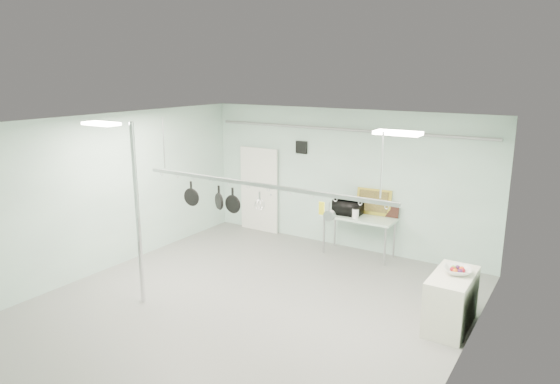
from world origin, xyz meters
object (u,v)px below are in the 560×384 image
Objects in this scene: chrome_pole at (138,216)px; pot_rack at (258,183)px; prep_table at (359,219)px; side_cabinet at (451,301)px; skillet_mid at (219,197)px; coffee_canister at (355,213)px; fruit_bowl at (458,271)px; microwave at (348,207)px; skillet_left at (191,193)px; skillet_right at (233,201)px.

chrome_pole is 0.67× the size of pot_rack.
prep_table reaches higher than side_cabinet.
skillet_mid reaches higher than prep_table.
coffee_canister is at bearing 97.03° from skillet_mid.
pot_rack is 3.46m from fruit_bowl.
microwave is (0.12, 3.31, -1.15)m from pot_rack.
skillet_left and skillet_right have the same top height.
microwave is 3.76m from skillet_left.
pot_rack is 7.81× the size of microwave.
pot_rack is at bearing 1.26° from skillet_right.
skillet_right reaches higher than microwave.
side_cabinet is at bearing 44.46° from skillet_mid.
chrome_pole is 7.58× the size of fruit_bowl.
skillet_mid is (-0.83, 0.00, -0.35)m from pot_rack.
chrome_pole is 2.67× the size of side_cabinet.
prep_table is (2.30, 4.20, -0.77)m from chrome_pole.
skillet_right is (-3.53, -1.17, 0.91)m from fruit_bowl.
skillet_left reaches higher than fruit_bowl.
side_cabinet is (2.55, -2.20, -0.38)m from prep_table.
chrome_pole reaches higher than skillet_left.
skillet_mid is at bearing -111.22° from coffee_canister.
microwave is at bearing 143.38° from fruit_bowl.
microwave reaches higher than prep_table.
microwave is 3.58m from fruit_bowl.
microwave is (-2.83, 2.21, 0.62)m from side_cabinet.
pot_rack is at bearing 84.43° from microwave.
prep_table is 3.39m from side_cabinet.
microwave is at bearing 80.07° from skillet_right.
prep_table is at bearing 139.21° from side_cabinet.
skillet_right reaches higher than prep_table.
coffee_canister is 0.47× the size of skillet_left.
skillet_right is (1.36, 0.90, 0.26)m from chrome_pole.
skillet_left is 0.98× the size of skillet_right.
prep_table is at bearing 140.62° from fruit_bowl.
microwave is at bearing 178.42° from prep_table.
pot_rack reaches higher than skillet_right.
microwave is 1.49× the size of skillet_mid.
pot_rack is at bearing -4.63° from skillet_left.
prep_table is 3.68m from skillet_mid.
chrome_pole reaches higher than pot_rack.
skillet_mid is at bearing -163.79° from side_cabinet.
microwave is at bearing 87.94° from pot_rack.
prep_table is 0.37m from microwave.
skillet_mid reaches higher than side_cabinet.
side_cabinet is 3.92m from skillet_right.
skillet_right is (-0.94, -3.30, 1.03)m from prep_table.
microwave is 2.94× the size of coffee_canister.
chrome_pole is 2.00× the size of prep_table.
coffee_canister is at bearing 83.08° from pot_rack.
coffee_canister reaches higher than side_cabinet.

